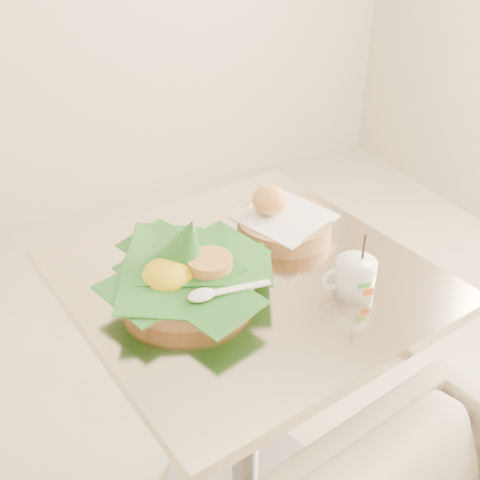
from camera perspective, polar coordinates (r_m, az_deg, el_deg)
name	(u,v)px	position (r m, az deg, el deg)	size (l,w,h in m)	color
cafe_table	(246,351)	(1.40, 0.56, -10.49)	(0.79, 0.79, 0.75)	gray
rice_basket	(186,270)	(1.20, -5.18, -2.86)	(0.34, 0.34, 0.17)	#B5804D
bread_basket	(282,220)	(1.38, 3.99, 1.86)	(0.24, 0.24, 0.11)	#B5804D
coffee_mug	(354,276)	(1.21, 10.76, -3.33)	(0.11, 0.09, 0.14)	white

